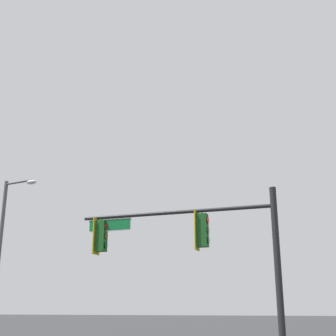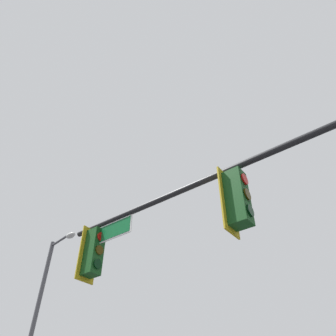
# 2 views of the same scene
# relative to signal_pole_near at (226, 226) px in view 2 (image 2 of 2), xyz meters

# --- Properties ---
(signal_pole_near) EXTENTS (6.87, 1.14, 5.76)m
(signal_pole_near) POSITION_rel_signal_pole_near_xyz_m (0.00, 0.00, 0.00)
(signal_pole_near) COLOR black
(signal_pole_near) RESTS_ON ground_plane
(street_lamp) EXTENTS (2.00, 0.28, 7.97)m
(street_lamp) POSITION_rel_signal_pole_near_xyz_m (10.44, -1.84, 0.54)
(street_lamp) COLOR #4C4C51
(street_lamp) RESTS_ON ground_plane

